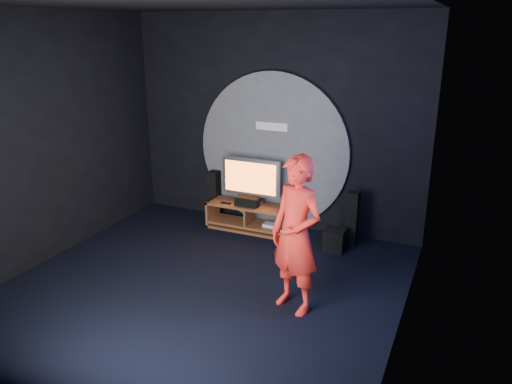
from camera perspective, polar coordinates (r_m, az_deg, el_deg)
floor at (r=6.71m, az=-6.20°, el=-10.82°), size 5.00×5.00×0.00m
back_wall at (r=8.25m, az=2.11°, el=7.83°), size 5.00×0.04×3.50m
front_wall at (r=4.21m, az=-24.26°, el=-4.39°), size 5.00×0.04×3.50m
left_wall at (r=7.61m, az=-23.31°, el=5.44°), size 0.04×5.00×3.50m
right_wall at (r=5.28m, az=17.36°, el=0.87°), size 0.04×5.00×3.50m
ceiling at (r=5.86m, az=-7.45°, el=20.63°), size 5.00×5.00×0.01m
wall_disc_panel at (r=8.29m, az=1.93°, el=4.72°), size 2.60×0.11×2.60m
media_console at (r=8.37m, az=-0.73°, el=-3.09°), size 1.43×0.45×0.45m
tv at (r=8.21m, az=-0.59°, el=1.46°), size 1.01×0.22×0.77m
center_speaker at (r=8.19m, az=-1.03°, el=-1.12°), size 0.40×0.15×0.15m
remote at (r=8.33m, az=-3.45°, el=-1.27°), size 0.18×0.05×0.02m
tower_speaker_left at (r=8.81m, az=-4.80°, el=-0.38°), size 0.17×0.19×0.87m
tower_speaker_right at (r=7.86m, az=10.93°, el=-3.03°), size 0.17×0.19×0.87m
subwoofer at (r=7.73m, az=8.99°, el=-5.42°), size 0.31×0.31×0.34m
player at (r=5.83m, az=4.60°, el=-4.97°), size 0.82×0.69×1.91m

